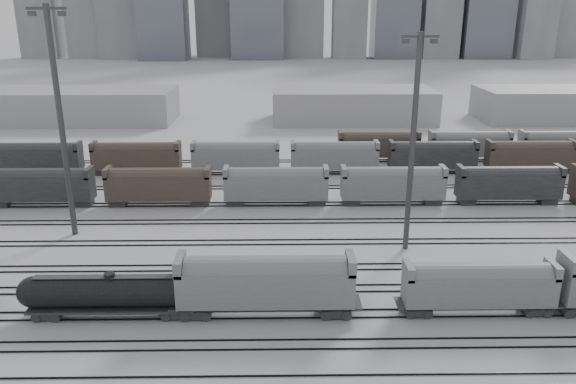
{
  "coord_description": "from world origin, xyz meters",
  "views": [
    {
      "loc": [
        -8.47,
        -45.52,
        27.67
      ],
      "look_at": [
        -7.36,
        25.72,
        4.0
      ],
      "focal_mm": 35.0,
      "sensor_mm": 36.0,
      "label": 1
    }
  ],
  "objects_px": {
    "tank_car_b": "(111,293)",
    "hopper_car_b": "(479,284)",
    "light_mast_c": "(413,140)",
    "hopper_car_a": "(266,280)"
  },
  "relations": [
    {
      "from": "tank_car_b",
      "to": "hopper_car_b",
      "type": "relative_size",
      "value": 1.23
    },
    {
      "from": "tank_car_b",
      "to": "hopper_car_a",
      "type": "distance_m",
      "value": 14.33
    },
    {
      "from": "hopper_car_b",
      "to": "light_mast_c",
      "type": "bearing_deg",
      "value": 103.01
    },
    {
      "from": "tank_car_b",
      "to": "hopper_car_b",
      "type": "distance_m",
      "value": 34.16
    },
    {
      "from": "tank_car_b",
      "to": "hopper_car_b",
      "type": "bearing_deg",
      "value": 0.0
    },
    {
      "from": "hopper_car_a",
      "to": "light_mast_c",
      "type": "relative_size",
      "value": 0.65
    },
    {
      "from": "tank_car_b",
      "to": "light_mast_c",
      "type": "xyz_separation_m",
      "value": [
        30.68,
        15.06,
        10.86
      ]
    },
    {
      "from": "hopper_car_a",
      "to": "hopper_car_b",
      "type": "xyz_separation_m",
      "value": [
        19.87,
        0.0,
        -0.51
      ]
    },
    {
      "from": "hopper_car_b",
      "to": "light_mast_c",
      "type": "relative_size",
      "value": 0.56
    },
    {
      "from": "hopper_car_b",
      "to": "light_mast_c",
      "type": "distance_m",
      "value": 18.53
    }
  ]
}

